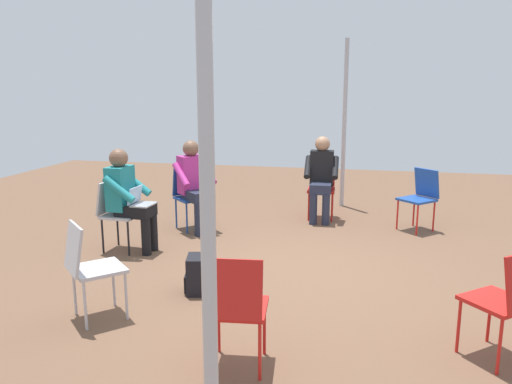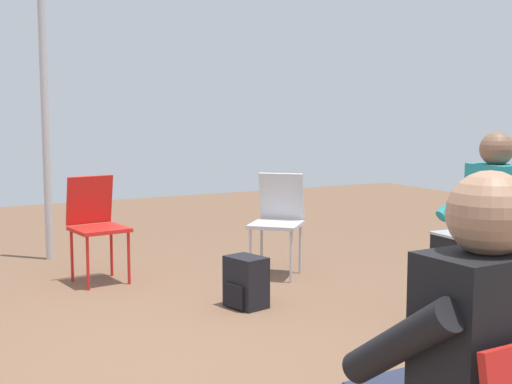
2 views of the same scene
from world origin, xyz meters
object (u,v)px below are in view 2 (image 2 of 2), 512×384
object	(u,v)px
chair_south	(96,221)
backpack_near_laptop_user	(246,285)
person_with_laptop	(483,217)
person_in_black	(456,369)
chair_west	(501,244)
chair_southwest	(278,216)

from	to	relation	value
chair_south	backpack_near_laptop_user	bearing A→B (deg)	113.33
chair_south	person_with_laptop	bearing A→B (deg)	124.00
person_in_black	backpack_near_laptop_user	bearing A→B (deg)	70.82
chair_west	person_with_laptop	xyz separation A→B (m)	(0.17, -0.01, 0.20)
chair_southwest	person_with_laptop	distance (m)	1.84
person_with_laptop	person_in_black	size ratio (longest dim) A/B	1.00
chair_southwest	backpack_near_laptop_user	distance (m)	1.07
chair_southwest	person_in_black	size ratio (longest dim) A/B	0.69
chair_south	backpack_near_laptop_user	xyz separation A→B (m)	(-0.70, 1.25, -0.34)
chair_west	person_with_laptop	bearing A→B (deg)	90.00
person_with_laptop	chair_southwest	bearing A→B (deg)	19.23
chair_southwest	person_with_laptop	world-z (taller)	person_with_laptop
chair_southwest	chair_south	bearing A→B (deg)	24.56
chair_west	chair_southwest	bearing A→B (deg)	24.09
chair_south	chair_west	distance (m)	3.08
chair_south	person_with_laptop	distance (m)	2.97
chair_south	chair_west	xyz separation A→B (m)	(-2.08, 2.28, 0.00)
chair_south	person_with_laptop	xyz separation A→B (m)	(-1.91, 2.27, 0.20)
person_with_laptop	backpack_near_laptop_user	distance (m)	1.66
chair_southwest	person_with_laptop	bearing A→B (deg)	150.71
chair_south	chair_southwest	xyz separation A→B (m)	(-1.40, 0.51, 0.00)
backpack_near_laptop_user	chair_southwest	bearing A→B (deg)	-133.15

